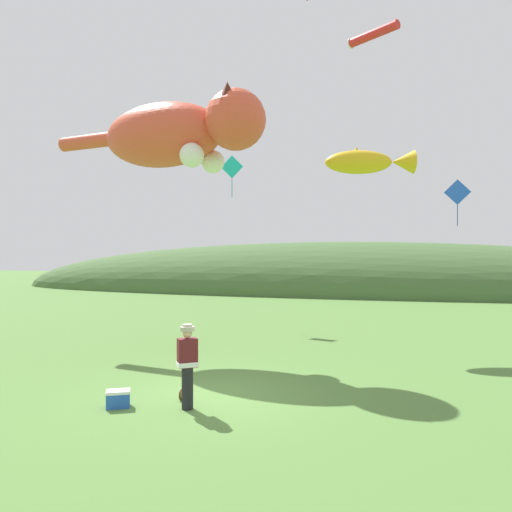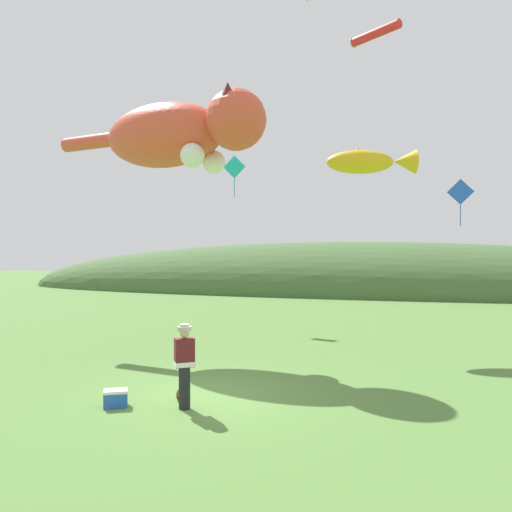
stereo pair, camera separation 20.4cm
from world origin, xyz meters
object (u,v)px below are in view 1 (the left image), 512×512
object	(u,v)px
festival_attendant	(187,363)
kite_fish_windsock	(368,162)
kite_tube_streamer	(372,35)
kite_spool	(184,395)
kite_diamond_blue	(457,193)
kite_giant_cat	(178,134)
picnic_cooler	(118,399)
kite_diamond_teal	(232,167)

from	to	relation	value
festival_attendant	kite_fish_windsock	bearing A→B (deg)	70.34
kite_tube_streamer	kite_fish_windsock	bearing A→B (deg)	-92.68
kite_spool	kite_tube_streamer	xyz separation A→B (m)	(3.63, 10.06, 11.71)
kite_tube_streamer	kite_diamond_blue	bearing A→B (deg)	37.67
kite_giant_cat	picnic_cooler	bearing A→B (deg)	-76.27
kite_giant_cat	kite_tube_streamer	bearing A→B (deg)	34.20
picnic_cooler	kite_diamond_teal	world-z (taller)	kite_diamond_teal
kite_giant_cat	kite_diamond_teal	bearing A→B (deg)	91.96
picnic_cooler	kite_diamond_blue	size ratio (longest dim) A/B	0.29
kite_giant_cat	kite_diamond_blue	world-z (taller)	kite_giant_cat
festival_attendant	kite_diamond_teal	distance (m)	14.74
picnic_cooler	kite_giant_cat	size ratio (longest dim) A/B	0.07
kite_tube_streamer	kite_diamond_teal	bearing A→B (deg)	160.73
kite_spool	kite_giant_cat	distance (m)	9.62
picnic_cooler	kite_giant_cat	world-z (taller)	kite_giant_cat
kite_fish_windsock	kite_diamond_teal	size ratio (longest dim) A/B	1.68
kite_fish_windsock	kite_tube_streamer	distance (m)	5.50
kite_spool	kite_diamond_blue	bearing A→B (deg)	60.92
kite_spool	kite_tube_streamer	distance (m)	15.85
kite_spool	picnic_cooler	distance (m)	1.40
festival_attendant	kite_giant_cat	xyz separation A→B (m)	(-3.06, 6.27, 6.39)
kite_diamond_blue	picnic_cooler	bearing A→B (deg)	-121.22
kite_giant_cat	kite_fish_windsock	world-z (taller)	kite_giant_cat
picnic_cooler	kite_diamond_teal	size ratio (longest dim) A/B	0.29
kite_giant_cat	kite_fish_windsock	size ratio (longest dim) A/B	2.57
kite_diamond_teal	picnic_cooler	bearing A→B (deg)	-82.10
kite_spool	picnic_cooler	xyz separation A→B (m)	(-1.13, -0.82, 0.06)
kite_diamond_blue	kite_diamond_teal	size ratio (longest dim) A/B	1.00
kite_fish_windsock	kite_tube_streamer	bearing A→B (deg)	87.32
kite_tube_streamer	kite_giant_cat	bearing A→B (deg)	-145.80
festival_attendant	picnic_cooler	bearing A→B (deg)	-168.91
festival_attendant	kite_fish_windsock	distance (m)	11.11
kite_diamond_blue	kite_diamond_teal	bearing A→B (deg)	-177.95
kite_tube_streamer	picnic_cooler	bearing A→B (deg)	-113.62
picnic_cooler	kite_tube_streamer	bearing A→B (deg)	66.38
kite_fish_windsock	kite_diamond_teal	distance (m)	7.61
picnic_cooler	kite_fish_windsock	size ratio (longest dim) A/B	0.18
kite_tube_streamer	kite_diamond_teal	xyz separation A→B (m)	(-6.59, 2.30, -4.55)
festival_attendant	kite_tube_streamer	size ratio (longest dim) A/B	0.85
kite_spool	kite_giant_cat	xyz separation A→B (m)	(-2.74, 5.73, 7.22)
kite_fish_windsock	kite_diamond_blue	world-z (taller)	kite_fish_windsock
kite_fish_windsock	kite_tube_streamer	world-z (taller)	kite_tube_streamer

